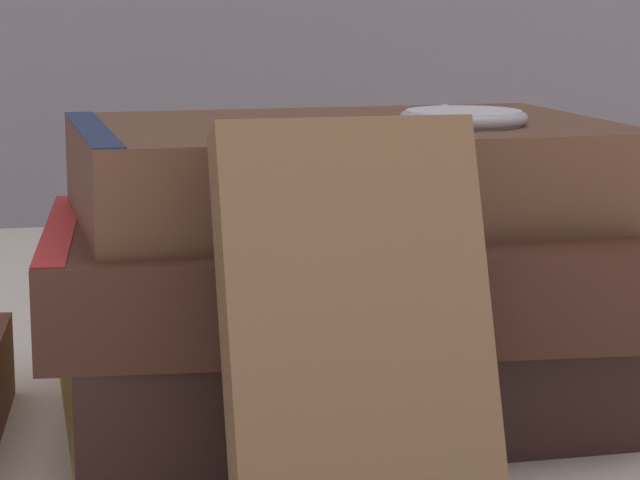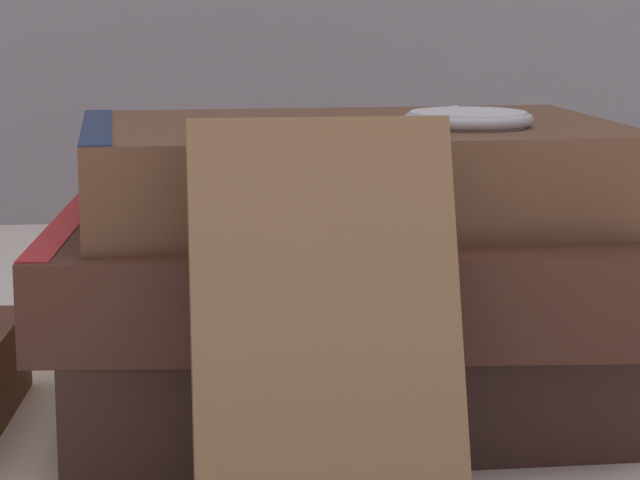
% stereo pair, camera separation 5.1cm
% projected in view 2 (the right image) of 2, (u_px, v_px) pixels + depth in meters
% --- Properties ---
extents(ground_plane, '(3.00, 3.00, 0.00)m').
position_uv_depth(ground_plane, '(256.00, 416.00, 0.56)').
color(ground_plane, beige).
extents(book_flat_bottom, '(0.25, 0.18, 0.05)m').
position_uv_depth(book_flat_bottom, '(346.00, 353.00, 0.57)').
color(book_flat_bottom, '#331E19').
rests_on(book_flat_bottom, ground_plane).
extents(book_flat_middle, '(0.24, 0.18, 0.04)m').
position_uv_depth(book_flat_middle, '(320.00, 266.00, 0.55)').
color(book_flat_middle, '#422319').
rests_on(book_flat_middle, book_flat_bottom).
extents(book_flat_top, '(0.22, 0.15, 0.04)m').
position_uv_depth(book_flat_top, '(338.00, 171.00, 0.55)').
color(book_flat_top, brown).
rests_on(book_flat_top, book_flat_middle).
extents(book_leaning_front, '(0.09, 0.07, 0.13)m').
position_uv_depth(book_leaning_front, '(325.00, 344.00, 0.43)').
color(book_leaning_front, brown).
rests_on(book_leaning_front, ground_plane).
extents(pocket_watch, '(0.05, 0.06, 0.01)m').
position_uv_depth(pocket_watch, '(468.00, 119.00, 0.54)').
color(pocket_watch, silver).
rests_on(pocket_watch, book_flat_top).
extents(reading_glasses, '(0.11, 0.06, 0.00)m').
position_uv_depth(reading_glasses, '(253.00, 312.00, 0.73)').
color(reading_glasses, black).
rests_on(reading_glasses, ground_plane).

